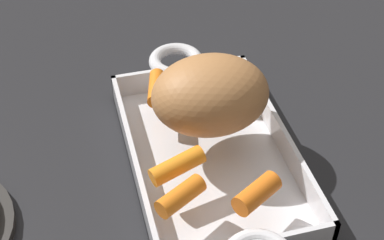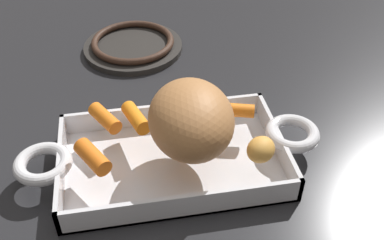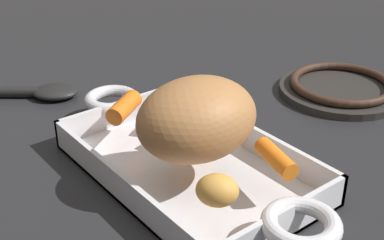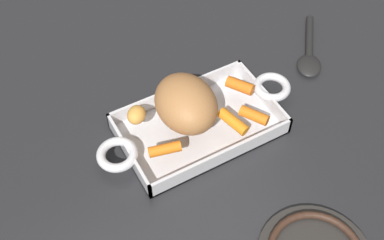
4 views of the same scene
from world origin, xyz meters
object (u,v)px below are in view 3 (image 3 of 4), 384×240
roasting_dish (188,164)px  potato_golden_large (217,190)px  baby_carrot_center_left (276,158)px  pork_roast (197,119)px  baby_carrot_northeast (124,107)px  baby_carrot_southwest (181,97)px  stove_burner_rear (341,87)px  serving_spoon (32,92)px  baby_carrot_short (198,109)px

roasting_dish → potato_golden_large: (0.11, -0.05, 0.04)m
baby_carrot_center_left → pork_roast: bearing=-144.7°
baby_carrot_northeast → baby_carrot_center_left: baby_carrot_northeast is taller
baby_carrot_southwest → baby_carrot_center_left: size_ratio=0.95×
pork_roast → baby_carrot_southwest: 0.14m
baby_carrot_center_left → stove_burner_rear: (-0.13, 0.29, -0.04)m
baby_carrot_southwest → serving_spoon: bearing=-153.6°
baby_carrot_northeast → baby_carrot_center_left: 0.21m
baby_carrot_northeast → baby_carrot_southwest: size_ratio=0.99×
baby_carrot_short → pork_roast: bearing=-39.4°
stove_burner_rear → serving_spoon: stove_burner_rear is taller
roasting_dish → baby_carrot_northeast: baby_carrot_northeast is taller
roasting_dish → serving_spoon: roasting_dish is taller
serving_spoon → baby_carrot_northeast: bearing=-41.4°
roasting_dish → baby_carrot_short: bearing=131.4°
baby_carrot_short → baby_carrot_northeast: bearing=-130.7°
roasting_dish → potato_golden_large: size_ratio=10.15×
roasting_dish → pork_roast: size_ratio=3.03×
pork_roast → stove_burner_rear: pork_roast is taller
baby_carrot_center_left → potato_golden_large: bearing=-82.6°
baby_carrot_short → potato_golden_large: size_ratio=1.51×
baby_carrot_northeast → stove_burner_rear: baby_carrot_northeast is taller
baby_carrot_center_left → serving_spoon: size_ratio=0.33×
baby_carrot_short → potato_golden_large: bearing=-33.0°
baby_carrot_northeast → serving_spoon: size_ratio=0.31×
baby_carrot_center_left → roasting_dish: bearing=-155.4°
roasting_dish → baby_carrot_short: size_ratio=6.73×
stove_burner_rear → serving_spoon: bearing=-126.8°
baby_carrot_center_left → serving_spoon: 0.44m
baby_carrot_northeast → stove_burner_rear: size_ratio=0.29×
pork_roast → baby_carrot_northeast: size_ratio=2.51×
roasting_dish → stove_burner_rear: size_ratio=2.21×
baby_carrot_northeast → serving_spoon: (-0.22, -0.04, -0.05)m
roasting_dish → baby_carrot_southwest: baby_carrot_southwest is taller
pork_roast → stove_burner_rear: bearing=99.4°
baby_carrot_northeast → baby_carrot_southwest: baby_carrot_northeast is taller
baby_carrot_short → baby_carrot_center_left: baby_carrot_short is taller
baby_carrot_short → potato_golden_large: (0.16, -0.10, 0.01)m
potato_golden_large → serving_spoon: (-0.43, -0.01, -0.05)m
baby_carrot_short → stove_burner_rear: baby_carrot_short is taller
pork_roast → serving_spoon: pork_roast is taller
pork_roast → potato_golden_large: size_ratio=3.35×
baby_carrot_northeast → potato_golden_large: size_ratio=1.34×
baby_carrot_southwest → baby_carrot_center_left: 0.19m
pork_roast → potato_golden_large: pork_roast is taller
baby_carrot_short → baby_carrot_center_left: size_ratio=1.06×
potato_golden_large → roasting_dish: bearing=155.7°
pork_roast → baby_carrot_short: (-0.07, 0.06, -0.03)m
baby_carrot_center_left → serving_spoon: baby_carrot_center_left is taller
baby_carrot_southwest → potato_golden_large: 0.23m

